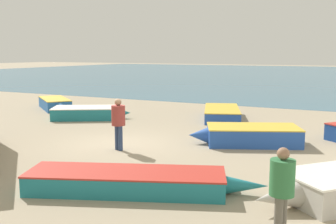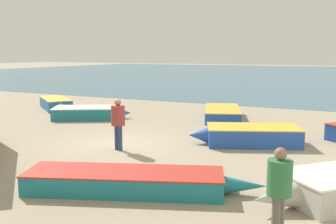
# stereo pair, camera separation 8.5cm
# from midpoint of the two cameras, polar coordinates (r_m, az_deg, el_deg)

# --- Properties ---
(ground_plane) EXTENTS (200.00, 200.00, 0.00)m
(ground_plane) POSITION_cam_midpoint_polar(r_m,az_deg,el_deg) (14.17, -6.85, -4.72)
(ground_plane) COLOR gray
(sea_water) EXTENTS (120.00, 80.00, 0.01)m
(sea_water) POSITION_cam_midpoint_polar(r_m,az_deg,el_deg) (64.00, 20.04, 5.12)
(sea_water) COLOR #33607A
(sea_water) RESTS_ON ground_plane
(fishing_rowboat_0) EXTENTS (3.85, 3.04, 0.59)m
(fishing_rowboat_0) POSITION_cam_midpoint_polar(r_m,az_deg,el_deg) (19.97, -11.39, -0.10)
(fishing_rowboat_0) COLOR #1E757F
(fishing_rowboat_0) RESTS_ON ground_plane
(fishing_rowboat_1) EXTENTS (2.86, 4.67, 0.55)m
(fishing_rowboat_1) POSITION_cam_midpoint_polar(r_m,az_deg,el_deg) (19.80, 8.01, -0.15)
(fishing_rowboat_1) COLOR #234CA3
(fishing_rowboat_1) RESTS_ON ground_plane
(fishing_rowboat_2) EXTENTS (4.03, 2.81, 0.65)m
(fishing_rowboat_2) POSITION_cam_midpoint_polar(r_m,az_deg,el_deg) (14.38, 11.88, -3.32)
(fishing_rowboat_2) COLOR #234CA3
(fishing_rowboat_2) RESTS_ON ground_plane
(fishing_rowboat_5) EXTENTS (5.56, 2.92, 0.49)m
(fishing_rowboat_5) POSITION_cam_midpoint_polar(r_m,az_deg,el_deg) (9.42, -5.07, -9.99)
(fishing_rowboat_5) COLOR #1E757F
(fishing_rowboat_5) RESTS_ON ground_plane
(fishing_rowboat_6) EXTENTS (3.80, 3.22, 0.63)m
(fishing_rowboat_6) POSITION_cam_midpoint_polar(r_m,az_deg,el_deg) (23.76, -15.84, 1.15)
(fishing_rowboat_6) COLOR #2D66AD
(fishing_rowboat_6) RESTS_ON ground_plane
(fisherman_0) EXTENTS (0.46, 0.46, 1.74)m
(fisherman_0) POSITION_cam_midpoint_polar(r_m,az_deg,el_deg) (13.20, -7.07, -1.08)
(fisherman_0) COLOR navy
(fisherman_0) RESTS_ON ground_plane
(fisherman_2) EXTENTS (0.43, 0.43, 1.64)m
(fisherman_2) POSITION_cam_midpoint_polar(r_m,az_deg,el_deg) (7.16, 16.19, -10.13)
(fisherman_2) COLOR #5B564C
(fisherman_2) RESTS_ON ground_plane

